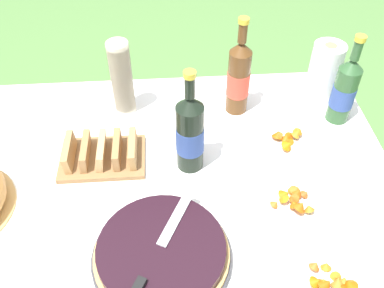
{
  "coord_description": "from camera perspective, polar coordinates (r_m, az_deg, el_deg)",
  "views": [
    {
      "loc": [
        0.15,
        -0.8,
        1.71
      ],
      "look_at": [
        0.21,
        0.11,
        0.8
      ],
      "focal_mm": 40.0,
      "sensor_mm": 36.0,
      "label": 1
    }
  ],
  "objects": [
    {
      "name": "cider_bottle_green",
      "position": [
        1.48,
        19.66,
        6.76
      ],
      "size": [
        0.08,
        0.08,
        0.32
      ],
      "color": "#2D562D",
      "rests_on": "tablecloth"
    },
    {
      "name": "snack_plate_right",
      "position": [
        1.41,
        12.47,
        0.73
      ],
      "size": [
        0.23,
        0.23,
        0.06
      ],
      "color": "white",
      "rests_on": "tablecloth"
    },
    {
      "name": "cider_bottle_amber",
      "position": [
        1.43,
        6.23,
        8.8
      ],
      "size": [
        0.08,
        0.08,
        0.35
      ],
      "color": "brown",
      "rests_on": "tablecloth"
    },
    {
      "name": "serving_knife",
      "position": [
        1.06,
        -4.87,
        -14.54
      ],
      "size": [
        0.19,
        0.35,
        0.01
      ],
      "rotation": [
        0.0,
        0.0,
        1.1
      ],
      "color": "silver",
      "rests_on": "berry_tart"
    },
    {
      "name": "cup_stack",
      "position": [
        1.44,
        -9.31,
        8.66
      ],
      "size": [
        0.07,
        0.07,
        0.27
      ],
      "color": "beige",
      "rests_on": "tablecloth"
    },
    {
      "name": "snack_plate_far",
      "position": [
        1.24,
        12.81,
        -7.42
      ],
      "size": [
        0.21,
        0.21,
        0.06
      ],
      "color": "white",
      "rests_on": "tablecloth"
    },
    {
      "name": "berry_tart",
      "position": [
        1.1,
        -4.06,
        -14.29
      ],
      "size": [
        0.35,
        0.35,
        0.06
      ],
      "color": "#38383D",
      "rests_on": "tablecloth"
    },
    {
      "name": "snack_plate_left",
      "position": [
        1.13,
        18.18,
        -16.89
      ],
      "size": [
        0.23,
        0.23,
        0.06
      ],
      "color": "white",
      "rests_on": "tablecloth"
    },
    {
      "name": "bread_board",
      "position": [
        1.34,
        -11.91,
        -1.33
      ],
      "size": [
        0.26,
        0.18,
        0.07
      ],
      "color": "olive",
      "rests_on": "tablecloth"
    },
    {
      "name": "tablecloth",
      "position": [
        1.28,
        -9.33,
        -6.45
      ],
      "size": [
        1.65,
        1.08,
        0.1
      ],
      "color": "white",
      "rests_on": "garden_table"
    },
    {
      "name": "juice_bottle_red",
      "position": [
        1.22,
        -0.28,
        1.46
      ],
      "size": [
        0.08,
        0.08,
        0.34
      ],
      "color": "black",
      "rests_on": "tablecloth"
    },
    {
      "name": "garden_table",
      "position": [
        1.32,
        -9.06,
        -7.94
      ],
      "size": [
        1.64,
        1.07,
        0.74
      ],
      "color": "#A87A47",
      "rests_on": "ground_plane"
    },
    {
      "name": "paper_towel_roll",
      "position": [
        1.58,
        17.25,
        9.32
      ],
      "size": [
        0.11,
        0.11,
        0.2
      ],
      "color": "white",
      "rests_on": "tablecloth"
    }
  ]
}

